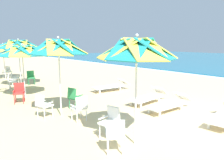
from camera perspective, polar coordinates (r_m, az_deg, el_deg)
name	(u,v)px	position (r m, az deg, el deg)	size (l,w,h in m)	color
ground_plane	(201,122)	(7.76, 22.58, -10.37)	(80.00, 80.00, 0.00)	beige
beach_umbrella_0	(137,50)	(5.25, 6.56, 7.86)	(1.97, 1.97, 2.80)	silver
plastic_chair_0	(115,133)	(5.16, 0.84, -14.00)	(0.63, 0.62, 0.87)	white
plastic_chair_1	(110,120)	(5.96, -0.41, -10.65)	(0.51, 0.54, 0.87)	white
beach_umbrella_1	(59,48)	(7.54, -14.01, 8.22)	(2.02, 2.02, 2.80)	silver
plastic_chair_2	(80,107)	(7.23, -8.54, -7.04)	(0.47, 0.45, 0.87)	white
plastic_chair_3	(74,97)	(8.56, -9.97, -4.40)	(0.54, 0.56, 0.87)	#2D8C4C
plastic_chair_4	(43,104)	(7.80, -17.85, -6.16)	(0.55, 0.57, 0.87)	white
beach_umbrella_2	(22,51)	(10.82, -22.76, 7.03)	(2.28, 2.28, 2.54)	silver
plastic_chair_5	(19,92)	(10.14, -23.44, -2.84)	(0.60, 0.58, 0.87)	red
beach_umbrella_3	(18,45)	(13.61, -23.60, 8.58)	(2.62, 2.62, 2.82)	silver
plastic_chair_6	(12,81)	(13.17, -25.12, -0.19)	(0.57, 0.59, 0.87)	white
plastic_chair_7	(31,77)	(14.24, -20.74, 0.80)	(0.54, 0.51, 0.87)	#2D8C4C
plastic_chair_8	(14,77)	(14.50, -24.54, 0.70)	(0.56, 0.58, 0.87)	white
beach_umbrella_4	(3,48)	(16.83, -26.98, 7.52)	(2.44, 2.44, 2.56)	silver
plastic_chair_9	(7,71)	(17.59, -26.11, 2.05)	(0.62, 0.63, 0.87)	white
sun_lounger_1	(169,104)	(8.57, 14.98, -6.07)	(0.72, 2.17, 0.62)	white
sun_lounger_2	(148,97)	(9.44, 9.64, -4.39)	(0.80, 2.19, 0.62)	white
sun_lounger_3	(111,86)	(11.63, -0.28, -1.55)	(0.88, 2.21, 0.62)	white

